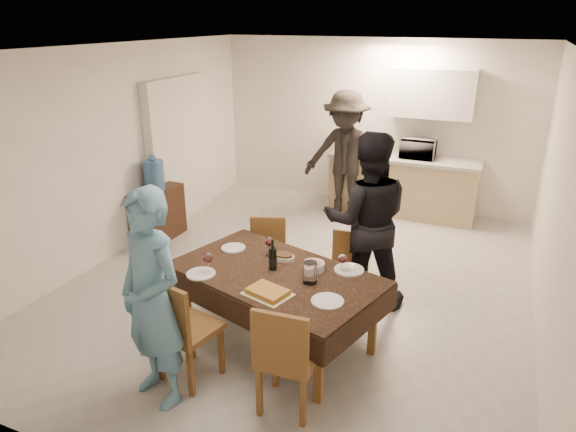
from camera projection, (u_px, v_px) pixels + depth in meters
name	position (u px, v px, depth m)	size (l,w,h in m)	color
floor	(301.00, 281.00, 6.00)	(5.00, 6.00, 0.02)	#A2A29D
ceiling	(304.00, 48.00, 5.06)	(5.00, 6.00, 0.02)	white
wall_back	(373.00, 124.00, 8.10)	(5.00, 0.02, 2.60)	white
wall_front	(110.00, 312.00, 2.96)	(5.00, 0.02, 2.60)	white
wall_left	(118.00, 152.00, 6.45)	(0.02, 6.00, 2.60)	white
wall_right	(560.00, 206.00, 4.61)	(0.02, 6.00, 2.60)	white
stub_partition	(180.00, 150.00, 7.54)	(0.15, 1.40, 2.10)	silver
kitchen_base_cabinet	(402.00, 187.00, 7.92)	(2.20, 0.60, 0.86)	tan
kitchen_worktop	(404.00, 158.00, 7.75)	(2.24, 0.64, 0.05)	#A3A39F
upper_cabinet	(433.00, 93.00, 7.41)	(1.20, 0.34, 0.70)	silver
dining_table	(276.00, 276.00, 4.65)	(2.10, 1.58, 0.73)	black
chair_near_left	(182.00, 322.00, 4.13)	(0.53, 0.53, 0.53)	brown
chair_near_right	(284.00, 350.00, 3.81)	(0.46, 0.46, 0.52)	brown
chair_far_left	(263.00, 255.00, 5.45)	(0.50, 0.51, 0.46)	brown
chair_far_right	(345.00, 271.00, 5.12)	(0.42, 0.42, 0.46)	brown
console	(158.00, 214.00, 7.04)	(0.39, 0.77, 0.71)	#321C10
water_jug	(154.00, 175.00, 6.84)	(0.27, 0.27, 0.40)	#4579B3
wine_bottle	(273.00, 254.00, 4.64)	(0.07, 0.07, 0.30)	black
water_pitcher	(310.00, 273.00, 4.43)	(0.13, 0.13, 0.19)	white
savoury_tart	(268.00, 292.00, 4.27)	(0.38, 0.28, 0.05)	#B98A36
salad_bowl	(314.00, 266.00, 4.67)	(0.20, 0.20, 0.08)	silver
mushroom_dish	(283.00, 257.00, 4.89)	(0.21, 0.21, 0.04)	silver
wine_glass_a	(208.00, 263.00, 4.59)	(0.09, 0.09, 0.21)	white
wine_glass_b	(343.00, 263.00, 4.62)	(0.08, 0.08, 0.18)	white
wine_glass_c	(270.00, 246.00, 4.93)	(0.09, 0.09, 0.21)	white
plate_near_left	(201.00, 274.00, 4.60)	(0.26, 0.26, 0.02)	silver
plate_near_right	(327.00, 301.00, 4.16)	(0.27, 0.27, 0.02)	silver
plate_far_left	(233.00, 248.00, 5.11)	(0.24, 0.24, 0.01)	silver
plate_far_right	(349.00, 270.00, 4.67)	(0.27, 0.27, 0.02)	silver
microwave	(418.00, 149.00, 7.63)	(0.50, 0.34, 0.28)	silver
person_near	(152.00, 300.00, 3.88)	(0.65, 0.43, 1.78)	#588CAA
person_far	(367.00, 221.00, 5.26)	(0.91, 0.71, 1.86)	black
person_kitchen	(345.00, 155.00, 7.64)	(1.23, 0.71, 1.91)	black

